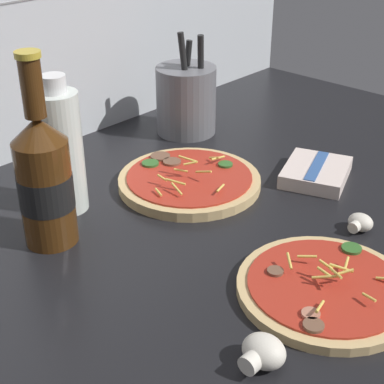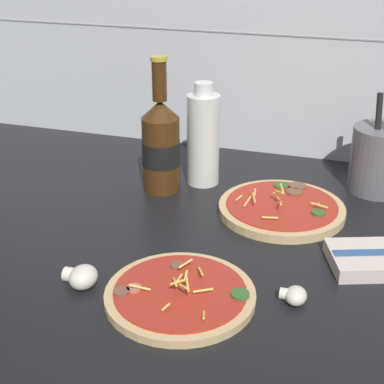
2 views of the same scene
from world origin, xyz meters
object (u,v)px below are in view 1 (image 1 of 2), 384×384
object	(u,v)px
beer_bottle	(44,179)
mushroom_right	(262,352)
dish_towel	(316,172)
mushroom_left	(360,223)
pizza_near	(325,288)
pizza_far	(189,180)
oil_bottle	(61,150)
utensil_crock	(186,99)

from	to	relation	value
beer_bottle	mushroom_right	xyz separation A→B (cm)	(0.67, -36.68, -8.06)
dish_towel	mushroom_left	bearing A→B (deg)	-125.95
pizza_near	mushroom_right	distance (cm)	15.26
mushroom_right	pizza_far	bearing A→B (deg)	53.57
pizza_near	pizza_far	xyz separation A→B (cm)	(9.51, 32.00, 0.17)
oil_bottle	beer_bottle	bearing A→B (deg)	-140.25
oil_bottle	utensil_crock	world-z (taller)	oil_bottle
oil_bottle	mushroom_left	bearing A→B (deg)	-56.11
pizza_near	pizza_far	size ratio (longest dim) A/B	0.94
pizza_far	beer_bottle	world-z (taller)	beer_bottle
utensil_crock	dish_towel	world-z (taller)	utensil_crock
mushroom_right	dish_towel	world-z (taller)	mushroom_right
pizza_far	beer_bottle	distance (cm)	27.04
pizza_far	mushroom_left	size ratio (longest dim) A/B	6.06
mushroom_left	dish_towel	world-z (taller)	same
pizza_near	dish_towel	distance (cm)	31.47
pizza_near	utensil_crock	bearing A→B (deg)	61.47
pizza_near	mushroom_right	xyz separation A→B (cm)	(-15.16, -1.42, 0.96)
oil_bottle	utensil_crock	bearing A→B (deg)	11.49
pizza_far	beer_bottle	xyz separation A→B (cm)	(-25.34, 3.26, 8.85)
beer_bottle	mushroom_right	size ratio (longest dim) A/B	5.22
beer_bottle	oil_bottle	size ratio (longest dim) A/B	1.28
beer_bottle	mushroom_right	world-z (taller)	beer_bottle
pizza_near	mushroom_right	bearing A→B (deg)	-174.66
oil_bottle	mushroom_right	world-z (taller)	oil_bottle
pizza_far	mushroom_right	world-z (taller)	pizza_far
oil_bottle	mushroom_right	distance (cm)	43.78
oil_bottle	mushroom_right	size ratio (longest dim) A/B	4.09
mushroom_left	utensil_crock	distance (cm)	45.65
oil_bottle	pizza_near	bearing A→B (deg)	-77.96
pizza_far	utensil_crock	distance (cm)	24.05
oil_bottle	dish_towel	world-z (taller)	oil_bottle
utensil_crock	mushroom_right	bearing A→B (deg)	-129.80
pizza_near	utensil_crock	xyz separation A→B (cm)	(26.23, 48.25, 6.06)
mushroom_left	dish_towel	distance (cm)	16.84
oil_bottle	dish_towel	xyz separation A→B (cm)	(34.78, -23.42, -8.63)
pizza_near	pizza_far	distance (cm)	33.39
oil_bottle	mushroom_right	xyz separation A→B (cm)	(-6.39, -42.55, -8.10)
pizza_far	beer_bottle	bearing A→B (deg)	172.67
pizza_far	oil_bottle	size ratio (longest dim) A/B	1.11
pizza_far	oil_bottle	bearing A→B (deg)	153.45
beer_bottle	oil_bottle	xyz separation A→B (cm)	(7.06, 5.87, 0.03)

